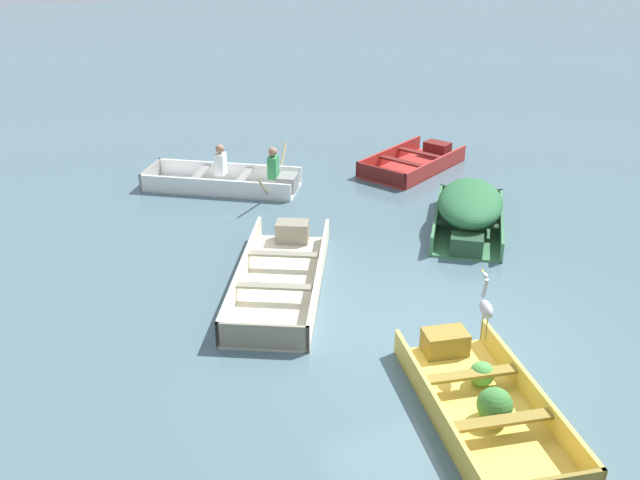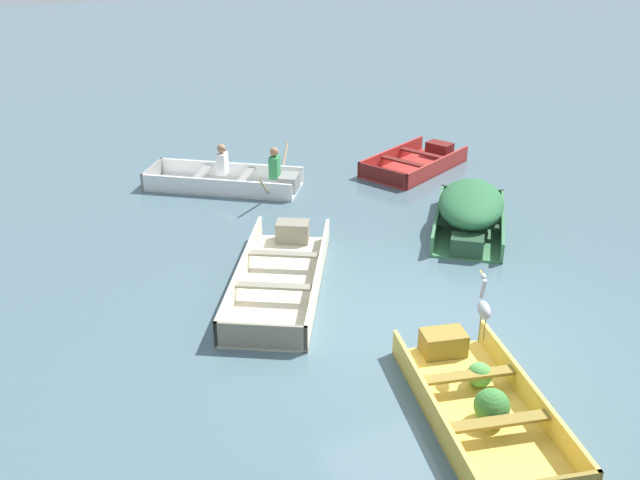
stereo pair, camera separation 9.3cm
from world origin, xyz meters
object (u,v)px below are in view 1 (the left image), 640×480
(dinghy_yellow_foreground, at_px, (482,398))
(rowboat_white_with_crew, at_px, (231,179))
(skiff_cream_near_moored, at_px, (282,274))
(skiff_green_mid_moored, at_px, (470,207))
(skiff_red_far_moored, at_px, (415,162))
(heron_on_dinghy, at_px, (486,307))

(dinghy_yellow_foreground, height_order, rowboat_white_with_crew, rowboat_white_with_crew)
(skiff_cream_near_moored, xyz_separation_m, skiff_green_mid_moored, (3.73, 0.48, 0.31))
(rowboat_white_with_crew, bearing_deg, skiff_red_far_moored, -5.42)
(skiff_cream_near_moored, distance_m, skiff_green_mid_moored, 3.77)
(skiff_green_mid_moored, distance_m, heron_on_dinghy, 4.30)
(rowboat_white_with_crew, height_order, heron_on_dinghy, heron_on_dinghy)
(dinghy_yellow_foreground, distance_m, skiff_red_far_moored, 8.37)
(dinghy_yellow_foreground, xyz_separation_m, rowboat_white_with_crew, (-0.51, 7.95, 0.05))
(skiff_red_far_moored, bearing_deg, skiff_green_mid_moored, -104.72)
(skiff_cream_near_moored, bearing_deg, skiff_green_mid_moored, 7.35)
(heron_on_dinghy, bearing_deg, skiff_cream_near_moored, 114.59)
(skiff_cream_near_moored, relative_size, skiff_green_mid_moored, 1.34)
(skiff_cream_near_moored, relative_size, heron_on_dinghy, 4.34)
(skiff_green_mid_moored, bearing_deg, skiff_cream_near_moored, -172.65)
(skiff_green_mid_moored, height_order, rowboat_white_with_crew, rowboat_white_with_crew)
(skiff_green_mid_moored, relative_size, heron_on_dinghy, 3.24)
(rowboat_white_with_crew, bearing_deg, heron_on_dinghy, -82.68)
(skiff_cream_near_moored, distance_m, skiff_red_far_moored, 5.96)
(dinghy_yellow_foreground, xyz_separation_m, skiff_red_far_moored, (3.59, 7.56, -0.02))
(skiff_red_far_moored, bearing_deg, heron_on_dinghy, -114.55)
(heron_on_dinghy, bearing_deg, dinghy_yellow_foreground, -123.69)
(dinghy_yellow_foreground, relative_size, skiff_green_mid_moored, 1.11)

